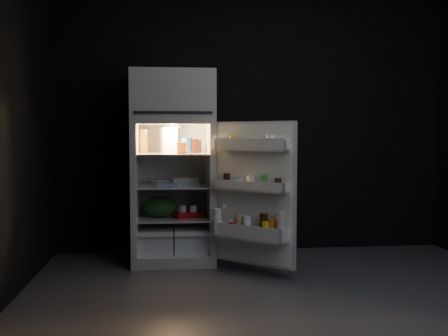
{
  "coord_description": "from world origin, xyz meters",
  "views": [
    {
      "loc": [
        -0.87,
        -3.64,
        1.21
      ],
      "look_at": [
        -0.37,
        1.0,
        0.9
      ],
      "focal_mm": 42.0,
      "sensor_mm": 36.0,
      "label": 1
    }
  ],
  "objects": [
    {
      "name": "mayo_jar",
      "position": [
        -0.69,
        1.3,
        1.1
      ],
      "size": [
        0.14,
        0.14,
        0.14
      ],
      "primitive_type": "cylinder",
      "rotation": [
        0.0,
        0.0,
        0.39
      ],
      "color": "#1B4C93",
      "rests_on": "refrigerator"
    },
    {
      "name": "flat_package",
      "position": [
        -0.86,
        1.05,
        0.75
      ],
      "size": [
        0.22,
        0.17,
        0.04
      ],
      "primitive_type": "cube",
      "rotation": [
        0.0,
        0.0,
        -0.39
      ],
      "color": "#8AA9D6",
      "rests_on": "refrigerator"
    },
    {
      "name": "pie",
      "position": [
        -0.91,
        1.35,
        0.75
      ],
      "size": [
        0.27,
        0.27,
        0.04
      ],
      "primitive_type": "cylinder",
      "rotation": [
        0.0,
        0.0,
        -0.02
      ],
      "color": "tan",
      "rests_on": "refrigerator"
    },
    {
      "name": "small_can_red",
      "position": [
        -0.65,
        1.47,
        0.47
      ],
      "size": [
        0.07,
        0.07,
        0.09
      ],
      "primitive_type": "cylinder",
      "rotation": [
        0.0,
        0.0,
        -0.02
      ],
      "color": "maroon",
      "rests_on": "refrigerator"
    },
    {
      "name": "small_carton",
      "position": [
        -0.74,
        1.13,
        1.08
      ],
      "size": [
        0.1,
        0.08,
        0.1
      ],
      "primitive_type": "cube",
      "rotation": [
        0.0,
        0.0,
        -0.32
      ],
      "color": "orange",
      "rests_on": "refrigerator"
    },
    {
      "name": "produce_bag",
      "position": [
        -0.94,
        1.25,
        0.52
      ],
      "size": [
        0.39,
        0.36,
        0.2
      ],
      "primitive_type": "ellipsoid",
      "rotation": [
        0.0,
        0.0,
        -0.3
      ],
      "color": "#193815",
      "rests_on": "refrigerator"
    },
    {
      "name": "wall_front",
      "position": [
        0.0,
        -1.7,
        1.35
      ],
      "size": [
        4.0,
        0.0,
        2.7
      ],
      "primitive_type": "cube",
      "color": "black",
      "rests_on": "ground"
    },
    {
      "name": "wrapped_pkg",
      "position": [
        -0.66,
        1.47,
        0.75
      ],
      "size": [
        0.13,
        0.12,
        0.05
      ],
      "primitive_type": "cube",
      "rotation": [
        0.0,
        0.0,
        0.34
      ],
      "color": "beige",
      "rests_on": "refrigerator"
    },
    {
      "name": "jam_jar",
      "position": [
        -0.61,
        1.31,
        1.09
      ],
      "size": [
        0.11,
        0.11,
        0.13
      ],
      "primitive_type": "cylinder",
      "rotation": [
        0.0,
        0.0,
        -0.03
      ],
      "color": "black",
      "rests_on": "refrigerator"
    },
    {
      "name": "egg_carton",
      "position": [
        -0.72,
        1.25,
        0.76
      ],
      "size": [
        0.29,
        0.21,
        0.07
      ],
      "primitive_type": "cube",
      "rotation": [
        0.0,
        0.0,
        0.43
      ],
      "color": "#9A9A8C",
      "rests_on": "refrigerator"
    },
    {
      "name": "amber_bottle",
      "position": [
        -1.1,
        1.37,
        1.14
      ],
      "size": [
        0.09,
        0.09,
        0.22
      ],
      "primitive_type": "cylinder",
      "rotation": [
        0.0,
        0.0,
        0.16
      ],
      "color": "#B57D1C",
      "rests_on": "refrigerator"
    },
    {
      "name": "milk_jug",
      "position": [
        -0.87,
        1.35,
        1.15
      ],
      "size": [
        0.17,
        0.17,
        0.24
      ],
      "primitive_type": "cube",
      "rotation": [
        0.0,
        0.0,
        0.21
      ],
      "color": "white",
      "rests_on": "refrigerator"
    },
    {
      "name": "floor",
      "position": [
        0.0,
        0.0,
        0.0
      ],
      "size": [
        4.0,
        3.4,
        0.0
      ],
      "primitive_type": "cube",
      "color": "#515157",
      "rests_on": "ground"
    },
    {
      "name": "small_can_silver",
      "position": [
        -0.63,
        1.37,
        0.47
      ],
      "size": [
        0.09,
        0.09,
        0.09
      ],
      "primitive_type": "cylinder",
      "rotation": [
        0.0,
        0.0,
        0.15
      ],
      "color": "silver",
      "rests_on": "refrigerator"
    },
    {
      "name": "wall_back",
      "position": [
        0.0,
        1.7,
        1.35
      ],
      "size": [
        4.0,
        0.0,
        2.7
      ],
      "primitive_type": "cube",
      "color": "black",
      "rests_on": "ground"
    },
    {
      "name": "yogurt_tray",
      "position": [
        -0.68,
        1.22,
        0.45
      ],
      "size": [
        0.33,
        0.26,
        0.05
      ],
      "primitive_type": "cube",
      "rotation": [
        0.0,
        0.0,
        0.42
      ],
      "color": "maroon",
      "rests_on": "refrigerator"
    },
    {
      "name": "refrigerator",
      "position": [
        -0.82,
        1.32,
        0.96
      ],
      "size": [
        0.76,
        0.71,
        1.78
      ],
      "color": "beige",
      "rests_on": "ground"
    },
    {
      "name": "fridge_door",
      "position": [
        -0.16,
        0.7,
        0.68
      ],
      "size": [
        0.67,
        0.61,
        1.22
      ],
      "color": "beige",
      "rests_on": "ground"
    }
  ]
}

